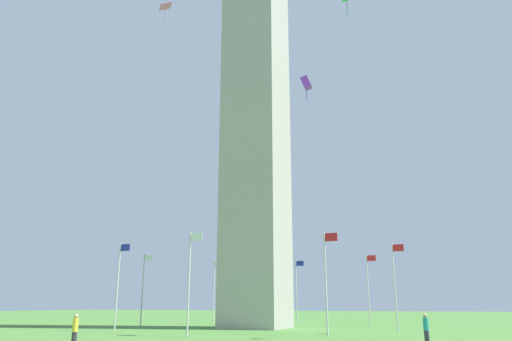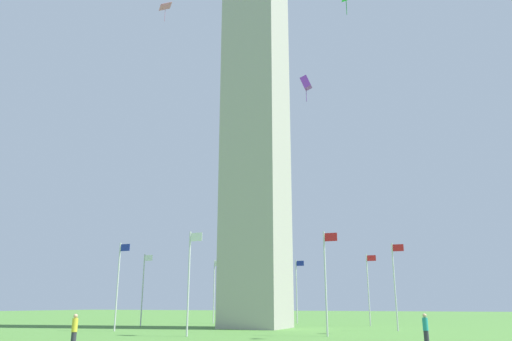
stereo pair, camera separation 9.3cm
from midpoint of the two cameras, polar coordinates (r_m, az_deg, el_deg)
ground_plane at (r=50.73m, az=-0.06°, el=-18.02°), size 260.00×260.00×0.00m
obelisk_monument at (r=56.55m, az=-0.05°, el=10.95°), size 6.03×6.03×54.85m
flagpole_n at (r=47.31m, az=15.95°, el=-12.44°), size 1.12×0.14×7.82m
flagpole_ne at (r=57.43m, az=13.02°, el=-13.05°), size 1.12×0.14×7.82m
flagpole_e at (r=63.58m, az=4.77°, el=-13.57°), size 1.12×0.14×7.82m
flagpole_se at (r=63.50m, az=-4.96°, el=-13.56°), size 1.12×0.14×7.82m
flagpole_s at (r=57.23m, az=-13.14°, el=-13.04°), size 1.12×0.14×7.82m
flagpole_sw at (r=47.06m, az=-15.89°, el=-12.43°), size 1.12×0.14×7.82m
flagpole_w at (r=38.36m, az=-7.84°, el=-12.31°), size 1.12×0.14×7.82m
flagpole_nw at (r=38.49m, az=8.19°, el=-12.31°), size 1.12×0.14×7.82m
person_teal_shirt at (r=32.07m, az=19.25°, el=-17.15°), size 0.32×0.32×1.78m
person_yellow_shirt at (r=30.76m, az=-20.56°, el=-17.15°), size 0.32×0.32×1.79m
kite_pink_diamond at (r=56.91m, az=-10.63°, el=18.36°), size 1.79×1.79×2.16m
kite_purple_box at (r=41.16m, az=5.85°, el=10.17°), size 0.99×0.67×2.27m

